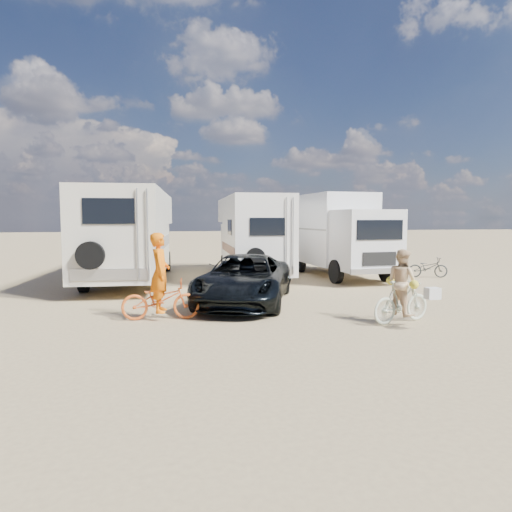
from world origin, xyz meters
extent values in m
plane|color=tan|center=(0.00, 0.00, 0.00)|extent=(140.00, 140.00, 0.00)
imported|color=black|center=(-1.31, 1.43, 0.68)|extent=(3.79, 5.33, 1.35)
imported|color=orange|center=(-3.59, -0.08, 0.47)|extent=(1.84, 0.75, 0.94)
imported|color=beige|center=(1.74, -1.57, 0.49)|extent=(1.68, 0.87, 0.97)
imported|color=orange|center=(-3.59, -0.08, 0.93)|extent=(0.49, 0.71, 1.86)
imported|color=#DCB687|center=(1.74, -1.57, 0.75)|extent=(0.74, 0.85, 1.49)
imported|color=#2A2D2A|center=(6.88, 5.28, 0.40)|extent=(1.61, 0.96, 0.80)
cube|color=#215994|center=(-0.87, 4.02, 0.20)|extent=(0.54, 0.42, 0.40)
cube|color=#9B8B54|center=(0.10, 4.78, 0.19)|extent=(0.59, 0.59, 0.38)
camera|label=1|loc=(-3.62, -10.69, 2.37)|focal=31.58mm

